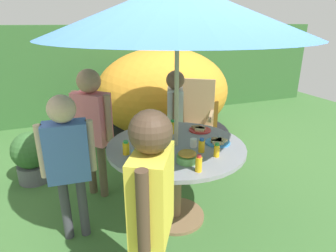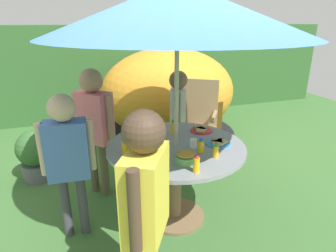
% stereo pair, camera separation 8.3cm
% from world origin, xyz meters
% --- Properties ---
extents(ground_plane, '(10.00, 10.00, 0.02)m').
position_xyz_m(ground_plane, '(0.00, 0.00, -0.01)').
color(ground_plane, '#3D6B33').
extents(hedge_backdrop, '(9.00, 0.70, 1.68)m').
position_xyz_m(hedge_backdrop, '(0.00, 3.50, 0.84)').
color(hedge_backdrop, '#33602D').
rests_on(hedge_backdrop, ground_plane).
extents(garden_table, '(1.19, 1.19, 0.74)m').
position_xyz_m(garden_table, '(0.00, 0.00, 0.58)').
color(garden_table, brown).
rests_on(garden_table, ground_plane).
extents(patio_umbrella, '(2.03, 2.03, 2.01)m').
position_xyz_m(patio_umbrella, '(0.00, 0.00, 1.82)').
color(patio_umbrella, '#B7AD8C').
rests_on(patio_umbrella, ground_plane).
extents(wooden_chair, '(0.63, 0.63, 1.08)m').
position_xyz_m(wooden_chair, '(0.65, 0.97, 0.59)').
color(wooden_chair, tan).
rests_on(wooden_chair, ground_plane).
extents(dome_tent, '(2.65, 2.65, 1.37)m').
position_xyz_m(dome_tent, '(0.67, 2.16, 0.68)').
color(dome_tent, orange).
rests_on(dome_tent, ground_plane).
extents(potted_plant, '(0.42, 0.42, 0.59)m').
position_xyz_m(potted_plant, '(-1.27, 1.20, 0.31)').
color(potted_plant, '#595960').
rests_on(potted_plant, ground_plane).
extents(child_in_white_shirt, '(0.28, 0.39, 1.23)m').
position_xyz_m(child_in_white_shirt, '(0.34, 0.86, 0.78)').
color(child_in_white_shirt, '#3F3F47').
rests_on(child_in_white_shirt, ground_plane).
extents(child_in_pink_shirt, '(0.38, 0.38, 1.33)m').
position_xyz_m(child_in_pink_shirt, '(-0.62, 0.65, 0.85)').
color(child_in_pink_shirt, brown).
rests_on(child_in_pink_shirt, ground_plane).
extents(child_in_blue_shirt, '(0.42, 0.21, 1.24)m').
position_xyz_m(child_in_blue_shirt, '(-0.88, 0.07, 0.79)').
color(child_in_blue_shirt, '#3F3F47').
rests_on(child_in_blue_shirt, ground_plane).
extents(child_in_yellow_shirt, '(0.34, 0.40, 1.34)m').
position_xyz_m(child_in_yellow_shirt, '(-0.48, -0.81, 0.85)').
color(child_in_yellow_shirt, navy).
rests_on(child_in_yellow_shirt, ground_plane).
extents(snack_bowl, '(0.16, 0.16, 0.09)m').
position_xyz_m(snack_bowl, '(-0.04, -0.32, 0.78)').
color(snack_bowl, '#66B259').
rests_on(snack_bowl, garden_table).
extents(plate_back_edge, '(0.22, 0.22, 0.03)m').
position_xyz_m(plate_back_edge, '(0.35, -0.10, 0.75)').
color(plate_back_edge, '#338CD8').
rests_on(plate_back_edge, garden_table).
extents(plate_front_edge, '(0.22, 0.22, 0.03)m').
position_xyz_m(plate_front_edge, '(-0.22, -0.04, 0.75)').
color(plate_front_edge, yellow).
rests_on(plate_front_edge, garden_table).
extents(plate_near_left, '(0.21, 0.21, 0.03)m').
position_xyz_m(plate_near_left, '(0.34, 0.23, 0.75)').
color(plate_near_left, red).
rests_on(plate_near_left, garden_table).
extents(juice_bottle_near_right, '(0.04, 0.04, 0.12)m').
position_xyz_m(juice_bottle_near_right, '(0.21, -0.32, 0.79)').
color(juice_bottle_near_right, yellow).
rests_on(juice_bottle_near_right, garden_table).
extents(juice_bottle_far_left, '(0.06, 0.06, 0.13)m').
position_xyz_m(juice_bottle_far_left, '(0.07, 0.26, 0.80)').
color(juice_bottle_far_left, yellow).
rests_on(juice_bottle_far_left, garden_table).
extents(juice_bottle_far_right, '(0.05, 0.05, 0.12)m').
position_xyz_m(juice_bottle_far_right, '(0.14, -0.20, 0.80)').
color(juice_bottle_far_right, yellow).
rests_on(juice_bottle_far_right, garden_table).
extents(juice_bottle_center_front, '(0.05, 0.05, 0.13)m').
position_xyz_m(juice_bottle_center_front, '(-0.03, -0.49, 0.80)').
color(juice_bottle_center_front, yellow).
rests_on(juice_bottle_center_front, garden_table).
extents(juice_bottle_center_back, '(0.05, 0.05, 0.12)m').
position_xyz_m(juice_bottle_center_back, '(-0.44, -0.03, 0.80)').
color(juice_bottle_center_back, yellow).
rests_on(juice_bottle_center_back, garden_table).
extents(cup_near, '(0.06, 0.06, 0.07)m').
position_xyz_m(cup_near, '(-0.40, -0.14, 0.78)').
color(cup_near, '#4C99D8').
rests_on(cup_near, garden_table).
extents(cup_far, '(0.06, 0.06, 0.07)m').
position_xyz_m(cup_far, '(0.12, -0.09, 0.78)').
color(cup_far, white).
rests_on(cup_far, garden_table).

